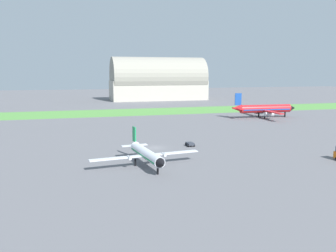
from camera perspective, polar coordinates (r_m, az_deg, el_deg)
name	(u,v)px	position (r m, az deg, el deg)	size (l,w,h in m)	color
ground_plane	(155,148)	(85.42, -2.12, -3.49)	(600.00, 600.00, 0.00)	slate
grass_taxiway_strip	(113,113)	(160.23, -8.73, 2.13)	(360.00, 28.00, 0.08)	#549342
airplane_parked_jet_far	(264,109)	(145.66, 15.13, 2.67)	(27.33, 27.84, 9.83)	red
airplane_foreground_turboprop	(146,154)	(68.80, -3.55, -4.44)	(21.86, 18.76, 6.55)	silver
baggage_cart_midfield	(190,144)	(87.15, 3.54, -2.87)	(1.84, 2.46, 0.90)	#2D333D
hangar_distant	(158,81)	(232.00, -1.58, 7.21)	(60.98, 25.16, 27.40)	#B2AD9E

